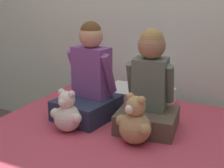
{
  "coord_description": "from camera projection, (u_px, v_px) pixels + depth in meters",
  "views": [
    {
      "loc": [
        0.81,
        -1.32,
        1.29
      ],
      "look_at": [
        0.0,
        0.35,
        0.74
      ],
      "focal_mm": 50.0,
      "sensor_mm": 36.0,
      "label": 1
    }
  ],
  "objects": [
    {
      "name": "child_on_left",
      "position": [
        89.0,
        83.0,
        2.1
      ],
      "size": [
        0.4,
        0.44,
        0.65
      ],
      "rotation": [
        0.0,
        0.0,
        -0.14
      ],
      "color": "#282D47",
      "rests_on": "bed"
    },
    {
      "name": "child_on_right",
      "position": [
        149.0,
        90.0,
        1.92
      ],
      "size": [
        0.4,
        0.37,
        0.62
      ],
      "rotation": [
        0.0,
        0.0,
        0.12
      ],
      "color": "brown",
      "rests_on": "bed"
    },
    {
      "name": "teddy_bear_held_by_left_child",
      "position": [
        67.0,
        114.0,
        1.91
      ],
      "size": [
        0.22,
        0.17,
        0.27
      ],
      "rotation": [
        0.0,
        0.0,
        -0.06
      ],
      "color": "silver",
      "rests_on": "bed"
    },
    {
      "name": "teddy_bear_held_by_right_child",
      "position": [
        135.0,
        123.0,
        1.75
      ],
      "size": [
        0.23,
        0.18,
        0.29
      ],
      "rotation": [
        0.0,
        0.0,
        -0.36
      ],
      "color": "tan",
      "rests_on": "bed"
    },
    {
      "name": "pillow_at_headboard",
      "position": [
        139.0,
        96.0,
        2.41
      ],
      "size": [
        0.5,
        0.31,
        0.11
      ],
      "color": "white",
      "rests_on": "bed"
    }
  ]
}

